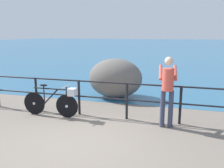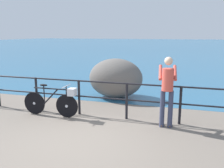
{
  "view_description": "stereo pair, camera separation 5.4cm",
  "coord_description": "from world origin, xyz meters",
  "views": [
    {
      "loc": [
        2.06,
        -4.48,
        2.34
      ],
      "look_at": [
        0.17,
        2.12,
        0.88
      ],
      "focal_mm": 38.49,
      "sensor_mm": 36.0,
      "label": 1
    },
    {
      "loc": [
        2.11,
        -4.47,
        2.34
      ],
      "look_at": [
        0.17,
        2.12,
        0.88
      ],
      "focal_mm": 38.49,
      "sensor_mm": 36.0,
      "label": 2
    }
  ],
  "objects": [
    {
      "name": "ground_plane",
      "position": [
        0.0,
        20.0,
        -0.05
      ],
      "size": [
        120.0,
        120.0,
        0.1
      ],
      "primitive_type": "cube",
      "color": "#6B6056"
    },
    {
      "name": "sea_surface",
      "position": [
        0.0,
        48.1,
        0.0
      ],
      "size": [
        120.0,
        90.0,
        0.01
      ],
      "primitive_type": "cube",
      "color": "#285B7F",
      "rests_on": "ground_plane"
    },
    {
      "name": "promenade_railing",
      "position": [
        0.0,
        1.72,
        0.64
      ],
      "size": [
        9.97,
        0.07,
        1.02
      ],
      "color": "black",
      "rests_on": "ground_plane"
    },
    {
      "name": "bicycle",
      "position": [
        -1.3,
        1.37,
        0.46
      ],
      "size": [
        1.7,
        0.48,
        0.92
      ],
      "rotation": [
        0.0,
        0.0,
        0.01
      ],
      "color": "black",
      "rests_on": "ground_plane"
    },
    {
      "name": "breakwater_boulder_main",
      "position": [
        -0.19,
        3.84,
        0.72
      ],
      "size": [
        1.97,
        1.53,
        1.44
      ],
      "color": "#605B56",
      "rests_on": "ground"
    },
    {
      "name": "person_at_railing",
      "position": [
        1.79,
        1.44,
        0.99
      ],
      "size": [
        0.49,
        0.65,
        1.78
      ],
      "rotation": [
        0.0,
        0.0,
        1.66
      ],
      "color": "#333851",
      "rests_on": "ground_plane"
    }
  ]
}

